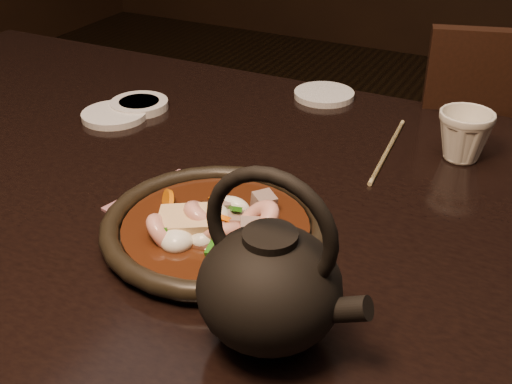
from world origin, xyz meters
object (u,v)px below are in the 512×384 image
at_px(table, 205,243).
at_px(teapot, 270,283).
at_px(plate, 216,227).
at_px(tea_cup, 464,134).
at_px(chair, 502,211).

bearing_deg(table, teapot, -45.66).
bearing_deg(plate, tea_cup, 57.40).
bearing_deg(chair, tea_cup, 64.22).
bearing_deg(chair, teapot, 63.64).
bearing_deg(chair, table, 44.51).
xyz_separation_m(plate, tea_cup, (0.21, 0.34, 0.03)).
bearing_deg(table, chair, 61.08).
distance_m(tea_cup, teapot, 0.47).
xyz_separation_m(tea_cup, teapot, (-0.08, -0.46, 0.03)).
distance_m(plate, teapot, 0.19).
height_order(tea_cup, teapot, teapot).
relative_size(table, chair, 1.80).
bearing_deg(table, plate, -49.15).
xyz_separation_m(table, chair, (0.34, 0.61, -0.19)).
relative_size(table, teapot, 8.86).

